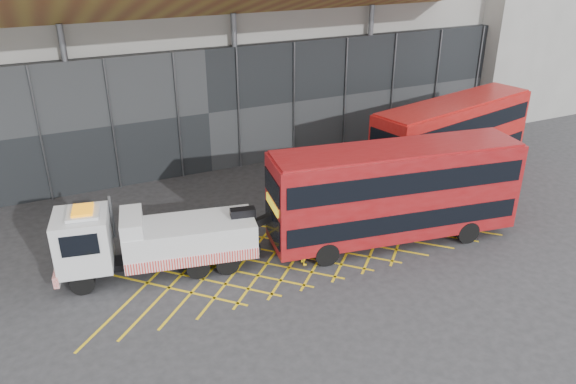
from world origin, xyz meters
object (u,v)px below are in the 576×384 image
recovery_truck (151,240)px  worker (304,248)px  bus_towed (394,190)px  bus_second (452,135)px

recovery_truck → worker: (6.68, -2.36, -0.84)m
bus_towed → worker: bus_towed is taller
recovery_truck → worker: 7.13m
recovery_truck → bus_second: bearing=20.2°
bus_second → worker: 14.61m
bus_towed → bus_second: (8.25, 5.53, -0.07)m
bus_towed → bus_second: bus_towed is taller
recovery_truck → bus_towed: bearing=0.0°
worker → recovery_truck: bearing=73.3°
worker → bus_second: bearing=-64.3°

